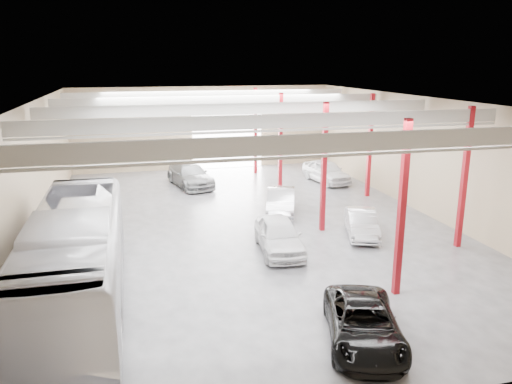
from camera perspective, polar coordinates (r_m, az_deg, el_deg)
name	(u,v)px	position (r m, az deg, el deg)	size (l,w,h in m)	color
depot_shell	(247,136)	(27.90, -1.09, 6.37)	(22.12, 32.12, 7.06)	#3F3F43
coach_bus	(76,259)	(19.85, -19.88, -7.23)	(3.18, 13.60, 3.79)	white
black_sedan	(363,323)	(17.27, 12.18, -14.46)	(2.30, 4.99, 1.39)	black
car_row_a	(279,235)	(24.36, 2.63, -4.96)	(1.95, 4.86, 1.65)	silver
car_row_b	(281,201)	(30.35, 2.86, -1.09)	(1.63, 4.67, 1.54)	#B2B2B7
car_row_c	(190,175)	(37.44, -7.54, 1.93)	(2.32, 5.70, 1.65)	slate
car_right_near	(362,223)	(27.12, 11.97, -3.50)	(1.47, 4.21, 1.39)	silver
car_right_far	(326,171)	(38.70, 8.03, 2.36)	(1.99, 4.95, 1.69)	silver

